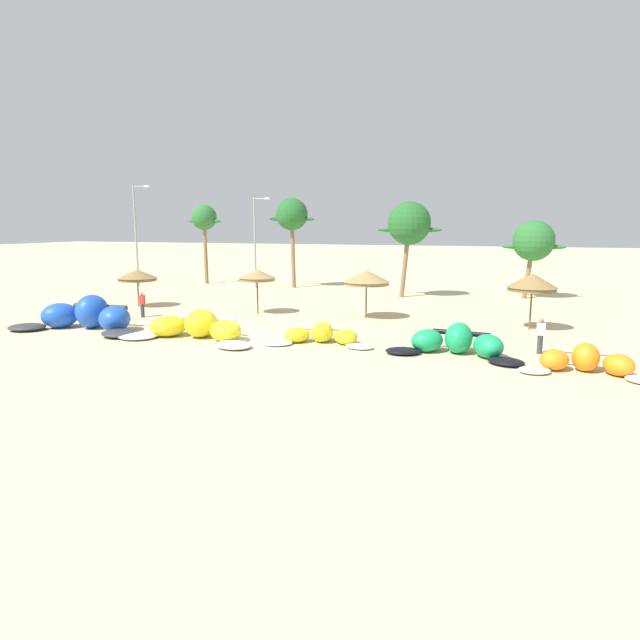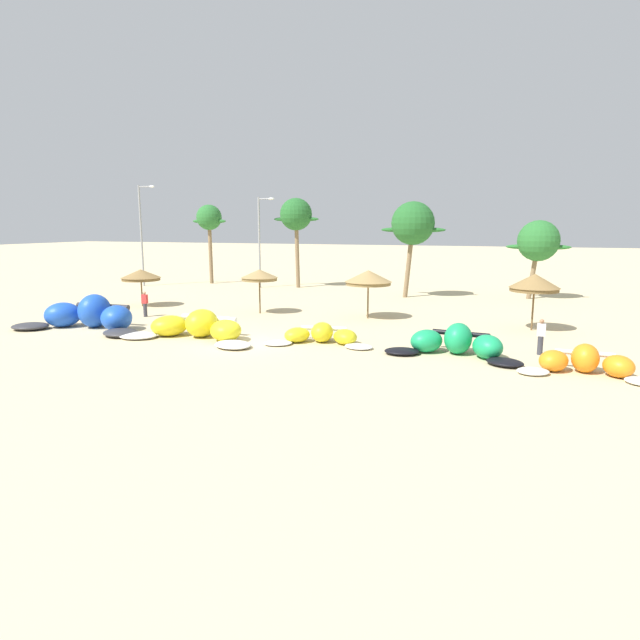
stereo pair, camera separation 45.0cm
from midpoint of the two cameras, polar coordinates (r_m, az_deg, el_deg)
ground_plane at (r=26.92m, az=-8.50°, el=-2.41°), size 260.00×260.00×0.00m
kite_far_left at (r=32.68m, az=-23.71°, el=0.33°), size 8.38×3.92×1.89m
kite_left at (r=28.26m, az=-13.32°, el=-0.83°), size 7.94×3.77×1.44m
kite_left_of_center at (r=26.50m, az=-0.35°, el=-1.65°), size 5.53×2.95×0.99m
kite_center at (r=24.84m, az=13.73°, el=-2.36°), size 6.27×3.23×1.40m
kite_right_of_center at (r=23.54m, az=25.73°, el=-4.00°), size 5.25×2.47×1.14m
beach_umbrella_near_van at (r=40.32m, az=-19.01°, el=4.49°), size 2.77×2.77×2.64m
beach_umbrella_middle at (r=35.40m, az=-7.01°, el=4.71°), size 2.41×2.41×2.88m
beach_umbrella_near_palms at (r=33.40m, az=4.54°, el=4.49°), size 2.90×2.90×3.00m
beach_umbrella_outermost at (r=31.73m, az=21.10°, el=3.74°), size 2.69×2.69×3.12m
person_near_kites at (r=26.10m, az=21.75°, el=-1.57°), size 0.36×0.24×1.62m
person_by_umbrellas at (r=35.73m, az=-18.57°, el=1.58°), size 0.36×0.24×1.62m
palm_leftmost at (r=54.58m, az=-12.35°, el=10.33°), size 3.67×2.45×7.67m
palm_left at (r=50.05m, az=-3.26°, el=10.93°), size 4.39×2.92×8.14m
palm_left_of_gap at (r=43.59m, az=9.09°, el=9.95°), size 5.08×3.39×7.55m
palm_center_left at (r=45.36m, az=21.32°, el=7.73°), size 4.72×3.15×6.10m
lamppost_west at (r=53.82m, az=-18.96°, el=8.92°), size 1.82×0.24×9.34m
lamppost_west_center at (r=50.13m, az=-7.00°, el=8.63°), size 1.63×0.24×8.18m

